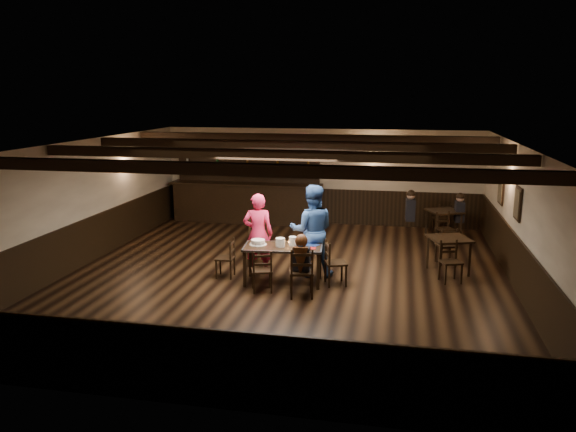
% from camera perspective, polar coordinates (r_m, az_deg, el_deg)
% --- Properties ---
extents(ground, '(10.00, 10.00, 0.00)m').
position_cam_1_polar(ground, '(11.57, -0.26, -6.15)').
color(ground, black).
rests_on(ground, ground).
extents(room_shell, '(9.02, 10.02, 2.71)m').
position_cam_1_polar(room_shell, '(11.18, -0.18, 2.42)').
color(room_shell, beige).
rests_on(room_shell, ground).
extents(dining_table, '(1.60, 0.91, 0.75)m').
position_cam_1_polar(dining_table, '(11.01, -0.50, -3.49)').
color(dining_table, black).
rests_on(dining_table, ground).
extents(chair_near_left, '(0.48, 0.46, 0.81)m').
position_cam_1_polar(chair_near_left, '(10.55, -2.64, -5.31)').
color(chair_near_left, black).
rests_on(chair_near_left, ground).
extents(chair_near_right, '(0.52, 0.50, 0.94)m').
position_cam_1_polar(chair_near_right, '(10.24, 1.40, -5.42)').
color(chair_near_right, black).
rests_on(chair_near_right, ground).
extents(chair_end_left, '(0.37, 0.39, 0.79)m').
position_cam_1_polar(chair_end_left, '(11.47, -6.07, -3.98)').
color(chair_end_left, black).
rests_on(chair_end_left, ground).
extents(chair_end_right, '(0.51, 0.52, 0.88)m').
position_cam_1_polar(chair_end_right, '(10.97, 4.49, -4.41)').
color(chair_end_right, black).
rests_on(chair_end_right, ground).
extents(chair_far_pushed, '(0.53, 0.51, 0.98)m').
position_cam_1_polar(chair_far_pushed, '(12.31, -3.04, -2.23)').
color(chair_far_pushed, black).
rests_on(chair_far_pushed, ground).
extents(woman_pink, '(0.68, 0.51, 1.69)m').
position_cam_1_polar(woman_pink, '(11.55, -3.06, -1.83)').
color(woman_pink, '#E72B69').
rests_on(woman_pink, ground).
extents(man_blue, '(1.01, 0.84, 1.89)m').
position_cam_1_polar(man_blue, '(11.41, 2.44, -1.49)').
color(man_blue, navy).
rests_on(man_blue, ground).
extents(seated_person, '(0.31, 0.46, 0.75)m').
position_cam_1_polar(seated_person, '(10.23, 1.37, -3.97)').
color(seated_person, black).
rests_on(seated_person, ground).
extents(cake, '(0.34, 0.34, 0.11)m').
position_cam_1_polar(cake, '(11.08, -3.06, -2.70)').
color(cake, white).
rests_on(cake, dining_table).
extents(plate_stack_a, '(0.18, 0.18, 0.17)m').
position_cam_1_polar(plate_stack_a, '(10.92, -0.78, -2.69)').
color(plate_stack_a, white).
rests_on(plate_stack_a, dining_table).
extents(plate_stack_b, '(0.15, 0.15, 0.18)m').
position_cam_1_polar(plate_stack_b, '(11.01, 0.49, -2.55)').
color(plate_stack_b, white).
rests_on(plate_stack_b, dining_table).
extents(tea_light, '(0.05, 0.05, 0.06)m').
position_cam_1_polar(tea_light, '(11.10, 0.12, -2.77)').
color(tea_light, '#A5A8AD').
rests_on(tea_light, dining_table).
extents(salt_shaker, '(0.04, 0.04, 0.10)m').
position_cam_1_polar(salt_shaker, '(10.83, 1.48, -3.02)').
color(salt_shaker, silver).
rests_on(salt_shaker, dining_table).
extents(pepper_shaker, '(0.04, 0.04, 0.09)m').
position_cam_1_polar(pepper_shaker, '(10.85, 1.63, -3.01)').
color(pepper_shaker, '#A5A8AD').
rests_on(pepper_shaker, dining_table).
extents(drink_glass, '(0.07, 0.07, 0.11)m').
position_cam_1_polar(drink_glass, '(11.05, 0.85, -2.69)').
color(drink_glass, silver).
rests_on(drink_glass, dining_table).
extents(menu_red, '(0.30, 0.23, 0.00)m').
position_cam_1_polar(menu_red, '(10.85, 2.14, -3.25)').
color(menu_red, maroon).
rests_on(menu_red, dining_table).
extents(menu_blue, '(0.41, 0.36, 0.00)m').
position_cam_1_polar(menu_blue, '(11.09, 2.28, -2.91)').
color(menu_blue, '#0F1F4B').
rests_on(menu_blue, dining_table).
extents(bar_counter, '(4.41, 0.70, 2.20)m').
position_cam_1_polar(bar_counter, '(16.33, -4.24, 1.93)').
color(bar_counter, black).
rests_on(bar_counter, ground).
extents(back_table_a, '(0.98, 0.98, 0.75)m').
position_cam_1_polar(back_table_a, '(12.12, 16.04, -2.60)').
color(back_table_a, black).
rests_on(back_table_a, ground).
extents(back_table_b, '(1.01, 1.01, 0.75)m').
position_cam_1_polar(back_table_b, '(14.89, 15.56, 0.16)').
color(back_table_b, black).
rests_on(back_table_b, ground).
extents(bg_patron_left, '(0.25, 0.40, 0.80)m').
position_cam_1_polar(bg_patron_left, '(14.73, 12.33, 1.08)').
color(bg_patron_left, black).
rests_on(bg_patron_left, ground).
extents(bg_patron_right, '(0.23, 0.37, 0.75)m').
position_cam_1_polar(bg_patron_right, '(14.90, 17.05, 0.84)').
color(bg_patron_right, black).
rests_on(bg_patron_right, ground).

